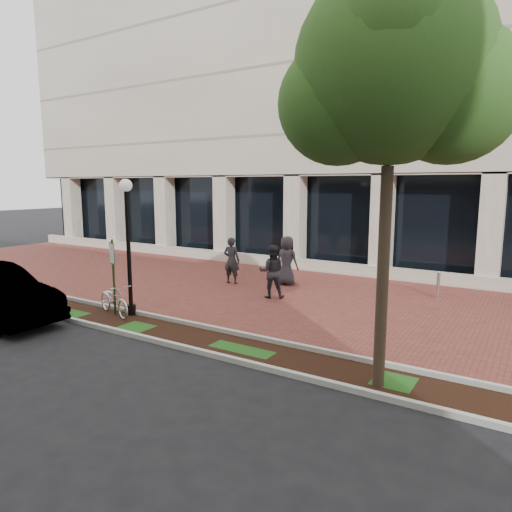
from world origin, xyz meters
The scene contains 14 objects.
ground centered at (0.00, 0.00, 0.00)m, with size 120.00×120.00×0.00m, color black.
brick_plaza centered at (0.00, 0.00, 0.01)m, with size 40.00×9.00×0.01m, color brown.
planting_strip centered at (0.00, -5.25, 0.01)m, with size 40.00×1.50×0.01m, color black.
curb_plaza_side centered at (0.00, -4.50, 0.06)m, with size 40.00×0.12×0.12m, color #BABBB0.
curb_street_side centered at (0.00, -6.00, 0.06)m, with size 40.00×0.12×0.12m, color #BABBB0.
near_office_building centered at (0.00, 10.47, 10.05)m, with size 40.00×12.12×16.00m.
parking_sign centered at (-2.84, -4.90, 1.44)m, with size 0.34×0.07×2.24m.
lamppost centered at (-2.48, -4.60, 2.24)m, with size 0.36×0.36×3.95m.
street_tree centered at (5.21, -5.44, 5.59)m, with size 4.05×3.37×7.49m.
locked_bicycle centered at (-2.86, -4.89, 0.47)m, with size 0.62×1.78×0.93m, color silver.
pedestrian_left centered at (-2.43, 0.47, 0.90)m, with size 0.66×0.43×1.80m, color #25252A.
pedestrian_mid centered at (-0.01, -0.64, 0.90)m, with size 0.88×0.69×1.81m, color #26272B.
pedestrian_right centered at (-0.53, 1.41, 0.93)m, with size 0.91×0.59×1.87m, color #2A292E.
bollard centered at (4.78, 2.22, 0.48)m, with size 0.12×0.12×0.95m.
Camera 1 is at (7.54, -13.65, 3.80)m, focal length 32.00 mm.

